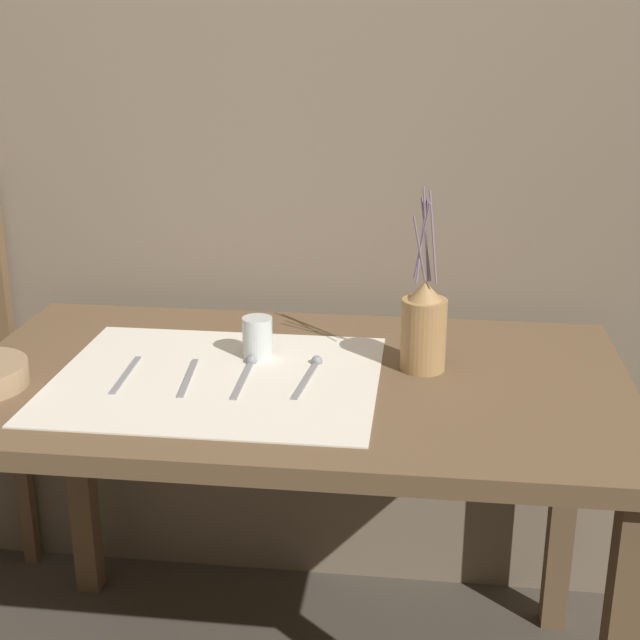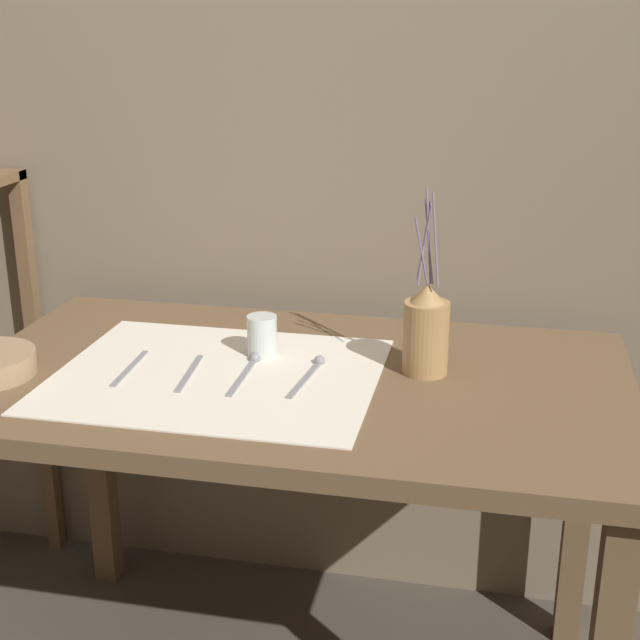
% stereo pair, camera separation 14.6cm
% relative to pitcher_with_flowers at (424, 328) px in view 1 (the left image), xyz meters
% --- Properties ---
extents(stone_wall_back, '(7.00, 0.06, 2.40)m').
position_rel_pitcher_with_flowers_xyz_m(stone_wall_back, '(-0.26, 0.44, 0.31)').
color(stone_wall_back, '#7A6B56').
rests_on(stone_wall_back, ground_plane).
extents(wooden_table, '(1.36, 0.78, 0.80)m').
position_rel_pitcher_with_flowers_xyz_m(wooden_table, '(-0.26, -0.06, -0.19)').
color(wooden_table, brown).
rests_on(wooden_table, ground_plane).
extents(linen_cloth, '(0.65, 0.54, 0.00)m').
position_rel_pitcher_with_flowers_xyz_m(linen_cloth, '(-0.41, -0.10, -0.09)').
color(linen_cloth, silver).
rests_on(linen_cloth, wooden_table).
extents(pitcher_with_flowers, '(0.09, 0.09, 0.38)m').
position_rel_pitcher_with_flowers_xyz_m(pitcher_with_flowers, '(0.00, 0.00, 0.00)').
color(pitcher_with_flowers, '#A87F4C').
rests_on(pitcher_with_flowers, wooden_table).
extents(glass_tumbler_near, '(0.06, 0.06, 0.09)m').
position_rel_pitcher_with_flowers_xyz_m(glass_tumbler_near, '(-0.35, 0.02, -0.04)').
color(glass_tumbler_near, silver).
rests_on(glass_tumbler_near, wooden_table).
extents(knife_center, '(0.02, 0.19, 0.00)m').
position_rel_pitcher_with_flowers_xyz_m(knife_center, '(-0.59, -0.12, -0.08)').
color(knife_center, gray).
rests_on(knife_center, wooden_table).
extents(fork_inner, '(0.03, 0.19, 0.00)m').
position_rel_pitcher_with_flowers_xyz_m(fork_inner, '(-0.46, -0.12, -0.08)').
color(fork_inner, gray).
rests_on(fork_inner, wooden_table).
extents(spoon_inner, '(0.02, 0.20, 0.02)m').
position_rel_pitcher_with_flowers_xyz_m(spoon_inner, '(-0.35, -0.06, -0.08)').
color(spoon_inner, gray).
rests_on(spoon_inner, wooden_table).
extents(spoon_outer, '(0.04, 0.20, 0.02)m').
position_rel_pitcher_with_flowers_xyz_m(spoon_outer, '(-0.22, -0.04, -0.08)').
color(spoon_outer, gray).
rests_on(spoon_outer, wooden_table).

